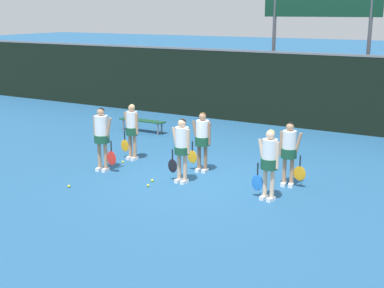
{
  "coord_description": "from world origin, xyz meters",
  "views": [
    {
      "loc": [
        6.58,
        -11.57,
        4.26
      ],
      "look_at": [
        -0.06,
        0.03,
        0.9
      ],
      "focal_mm": 50.0,
      "sensor_mm": 36.0,
      "label": 1
    }
  ],
  "objects": [
    {
      "name": "player_2",
      "position": [
        2.31,
        -0.59,
        0.98
      ],
      "size": [
        0.67,
        0.4,
        1.67
      ],
      "rotation": [
        0.0,
        0.0,
        -0.19
      ],
      "color": "beige",
      "rests_on": "ground_plane"
    },
    {
      "name": "scoreboard",
      "position": [
        0.53,
        8.76,
        4.34
      ],
      "size": [
        4.48,
        0.15,
        5.47
      ],
      "color": "#515156",
      "rests_on": "ground_plane"
    },
    {
      "name": "tennis_ball_3",
      "position": [
        -0.76,
        -0.8,
        0.04
      ],
      "size": [
        0.07,
        0.07,
        0.07
      ],
      "primitive_type": "sphere",
      "color": "#CCE033",
      "rests_on": "ground_plane"
    },
    {
      "name": "bench_courtside",
      "position": [
        -4.29,
        3.82,
        0.38
      ],
      "size": [
        1.81,
        0.38,
        0.44
      ],
      "rotation": [
        0.0,
        0.0,
        0.01
      ],
      "color": "#19472D",
      "rests_on": "ground_plane"
    },
    {
      "name": "tennis_ball_2",
      "position": [
        -2.29,
        -2.2,
        0.04
      ],
      "size": [
        0.07,
        0.07,
        0.07
      ],
      "primitive_type": "sphere",
      "color": "#CCE033",
      "rests_on": "ground_plane"
    },
    {
      "name": "player_3",
      "position": [
        -2.44,
        0.66,
        0.96
      ],
      "size": [
        0.64,
        0.36,
        1.64
      ],
      "rotation": [
        0.0,
        0.0,
        -0.08
      ],
      "color": "tan",
      "rests_on": "ground_plane"
    },
    {
      "name": "fence_windscreen",
      "position": [
        0.0,
        7.26,
        1.41
      ],
      "size": [
        60.0,
        0.08,
        2.79
      ],
      "color": "black",
      "rests_on": "ground_plane"
    },
    {
      "name": "player_4",
      "position": [
        -0.08,
        0.61,
        0.96
      ],
      "size": [
        0.68,
        0.4,
        1.63
      ],
      "rotation": [
        0.0,
        0.0,
        0.04
      ],
      "color": "#8C664C",
      "rests_on": "ground_plane"
    },
    {
      "name": "player_5",
      "position": [
        2.36,
        0.61,
        0.95
      ],
      "size": [
        0.68,
        0.39,
        1.62
      ],
      "rotation": [
        0.0,
        0.0,
        0.16
      ],
      "color": "tan",
      "rests_on": "ground_plane"
    },
    {
      "name": "tennis_ball_4",
      "position": [
        -0.51,
        1.54,
        0.03
      ],
      "size": [
        0.07,
        0.07,
        0.07
      ],
      "primitive_type": "sphere",
      "color": "#CCE033",
      "rests_on": "ground_plane"
    },
    {
      "name": "player_0",
      "position": [
        -2.46,
        -0.66,
        1.04
      ],
      "size": [
        0.7,
        0.41,
        1.74
      ],
      "rotation": [
        0.0,
        0.0,
        0.1
      ],
      "color": "tan",
      "rests_on": "ground_plane"
    },
    {
      "name": "tennis_ball_1",
      "position": [
        -0.62,
        -1.18,
        0.04
      ],
      "size": [
        0.07,
        0.07,
        0.07
      ],
      "primitive_type": "sphere",
      "color": "#CCE033",
      "rests_on": "ground_plane"
    },
    {
      "name": "tennis_ball_0",
      "position": [
        -2.46,
        0.22,
        0.03
      ],
      "size": [
        0.07,
        0.07,
        0.07
      ],
      "primitive_type": "sphere",
      "color": "#CCE033",
      "rests_on": "ground_plane"
    },
    {
      "name": "ground_plane",
      "position": [
        0.0,
        0.0,
        0.0
      ],
      "size": [
        140.0,
        140.0,
        0.0
      ],
      "primitive_type": "plane",
      "color": "#235684"
    },
    {
      "name": "player_1",
      "position": [
        -0.07,
        -0.48,
        0.98
      ],
      "size": [
        0.65,
        0.38,
        1.66
      ],
      "rotation": [
        0.0,
        0.0,
        -0.09
      ],
      "color": "tan",
      "rests_on": "ground_plane"
    }
  ]
}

